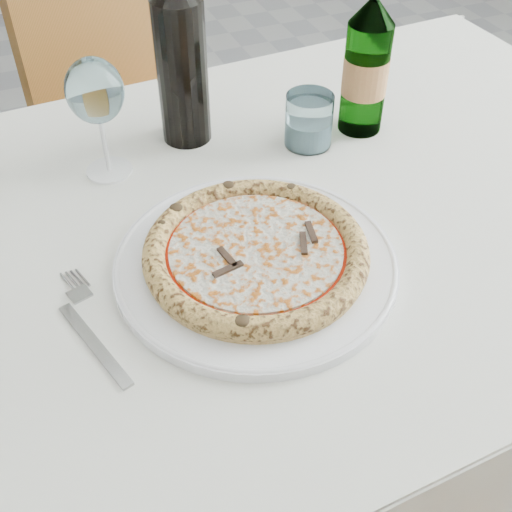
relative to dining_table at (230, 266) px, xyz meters
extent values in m
cube|color=brown|center=(0.00, 0.00, 0.06)|extent=(1.45, 0.87, 0.04)
cube|color=white|center=(0.00, 0.00, 0.08)|extent=(1.51, 0.94, 0.01)
cube|color=white|center=(0.00, 0.43, -0.03)|extent=(1.47, 0.01, 0.22)
cylinder|color=brown|center=(0.65, 0.34, -0.31)|extent=(0.06, 0.06, 0.71)
cube|color=brown|center=(0.08, 0.72, -0.22)|extent=(0.57, 0.57, 0.04)
cube|color=brown|center=(0.00, 0.90, 0.03)|extent=(0.42, 0.20, 0.46)
cylinder|color=brown|center=(0.18, 0.96, -0.45)|extent=(0.04, 0.04, 0.43)
cylinder|color=brown|center=(0.32, 0.62, -0.45)|extent=(0.04, 0.04, 0.43)
cylinder|color=brown|center=(-0.16, 0.82, -0.45)|extent=(0.04, 0.04, 0.43)
cylinder|color=brown|center=(-0.02, 0.47, -0.45)|extent=(0.04, 0.04, 0.43)
cylinder|color=white|center=(0.00, -0.10, 0.09)|extent=(0.36, 0.36, 0.01)
torus|color=white|center=(0.00, -0.10, 0.10)|extent=(0.35, 0.35, 0.01)
cylinder|color=#E0B162|center=(0.00, -0.10, 0.11)|extent=(0.28, 0.28, 0.01)
torus|color=tan|center=(0.00, -0.10, 0.11)|extent=(0.28, 0.28, 0.03)
cylinder|color=red|center=(0.00, -0.10, 0.11)|extent=(0.23, 0.23, 0.00)
cylinder|color=beige|center=(0.00, -0.10, 0.12)|extent=(0.22, 0.22, 0.00)
cube|color=#4A3224|center=(0.03, -0.10, 0.12)|extent=(0.04, 0.01, 0.00)
cube|color=#4A3224|center=(0.00, -0.06, 0.12)|extent=(0.01, 0.04, 0.00)
cube|color=#4A3224|center=(-0.06, -0.10, 0.12)|extent=(0.04, 0.01, 0.00)
cube|color=#4A3224|center=(0.00, -0.13, 0.12)|extent=(0.01, 0.04, 0.00)
cube|color=#949494|center=(-0.22, -0.15, 0.09)|extent=(0.06, 0.15, 0.00)
cube|color=#949494|center=(-0.22, -0.06, 0.09)|extent=(0.03, 0.03, 0.00)
cylinder|color=#949494|center=(-0.23, -0.03, 0.09)|extent=(0.00, 0.04, 0.00)
cylinder|color=#949494|center=(-0.22, -0.03, 0.09)|extent=(0.00, 0.04, 0.00)
cylinder|color=#949494|center=(-0.21, -0.03, 0.09)|extent=(0.00, 0.04, 0.00)
cylinder|color=#949494|center=(-0.21, -0.03, 0.09)|extent=(0.00, 0.04, 0.00)
cylinder|color=white|center=(-0.12, 0.18, 0.09)|extent=(0.07, 0.07, 0.00)
cylinder|color=white|center=(-0.12, 0.18, 0.14)|extent=(0.01, 0.01, 0.09)
ellipsoid|color=silver|center=(-0.12, 0.18, 0.22)|extent=(0.08, 0.08, 0.09)
cylinder|color=silver|center=(0.19, 0.13, 0.13)|extent=(0.07, 0.07, 0.08)
cylinder|color=silver|center=(0.19, 0.13, 0.11)|extent=(0.07, 0.07, 0.04)
cylinder|color=#2F7129|center=(0.29, 0.14, 0.17)|extent=(0.07, 0.07, 0.18)
cone|color=#2F7129|center=(0.29, 0.14, 0.28)|extent=(0.07, 0.07, 0.04)
cylinder|color=tan|center=(0.29, 0.14, 0.18)|extent=(0.07, 0.07, 0.06)
cylinder|color=black|center=(0.02, 0.23, 0.20)|extent=(0.08, 0.08, 0.22)
camera|label=1|loc=(-0.23, -0.64, 0.65)|focal=45.00mm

